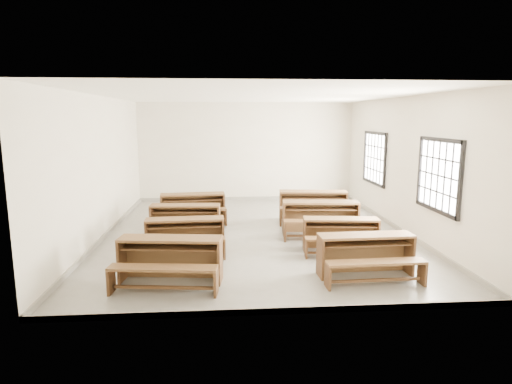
{
  "coord_description": "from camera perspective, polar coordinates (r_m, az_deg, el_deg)",
  "views": [
    {
      "loc": [
        -0.75,
        -9.8,
        2.72
      ],
      "look_at": [
        0.0,
        0.0,
        1.0
      ],
      "focal_mm": 30.0,
      "sensor_mm": 36.0,
      "label": 1
    }
  ],
  "objects": [
    {
      "name": "desk_set_1",
      "position": [
        8.8,
        -9.44,
        -5.43
      ],
      "size": [
        1.61,
        0.9,
        0.71
      ],
      "rotation": [
        0.0,
        0.0,
        0.05
      ],
      "color": "brown",
      "rests_on": "ground"
    },
    {
      "name": "desk_set_0",
      "position": [
        7.28,
        -11.41,
        -8.49
      ],
      "size": [
        1.79,
        1.08,
        0.76
      ],
      "rotation": [
        0.0,
        0.0,
        -0.12
      ],
      "color": "brown",
      "rests_on": "ground"
    },
    {
      "name": "desk_set_7",
      "position": [
        11.4,
        7.61,
        -1.57
      ],
      "size": [
        1.87,
        1.12,
        0.8
      ],
      "rotation": [
        0.0,
        0.0,
        -0.11
      ],
      "color": "brown",
      "rests_on": "ground"
    },
    {
      "name": "desk_set_4",
      "position": [
        7.66,
        14.5,
        -7.81
      ],
      "size": [
        1.66,
        0.9,
        0.74
      ],
      "rotation": [
        0.0,
        0.0,
        0.03
      ],
      "color": "brown",
      "rests_on": "ground"
    },
    {
      "name": "desk_set_3",
      "position": [
        11.34,
        -8.41,
        -1.79
      ],
      "size": [
        1.74,
        1.01,
        0.75
      ],
      "rotation": [
        0.0,
        0.0,
        0.09
      ],
      "color": "brown",
      "rests_on": "ground"
    },
    {
      "name": "desk_set_5",
      "position": [
        8.95,
        11.28,
        -5.3
      ],
      "size": [
        1.6,
        0.95,
        0.69
      ],
      "rotation": [
        0.0,
        0.0,
        -0.11
      ],
      "color": "brown",
      "rests_on": "ground"
    },
    {
      "name": "desk_set_6",
      "position": [
        10.08,
        8.62,
        -3.13
      ],
      "size": [
        1.84,
        1.07,
        0.79
      ],
      "rotation": [
        0.0,
        0.0,
        -0.09
      ],
      "color": "brown",
      "rests_on": "ground"
    },
    {
      "name": "room",
      "position": [
        9.85,
        0.52,
        6.57
      ],
      "size": [
        8.5,
        8.5,
        3.2
      ],
      "color": "gray",
      "rests_on": "ground"
    },
    {
      "name": "desk_set_2",
      "position": [
        10.07,
        -9.44,
        -3.41
      ],
      "size": [
        1.65,
        0.92,
        0.72
      ],
      "rotation": [
        0.0,
        0.0,
        -0.05
      ],
      "color": "brown",
      "rests_on": "ground"
    }
  ]
}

